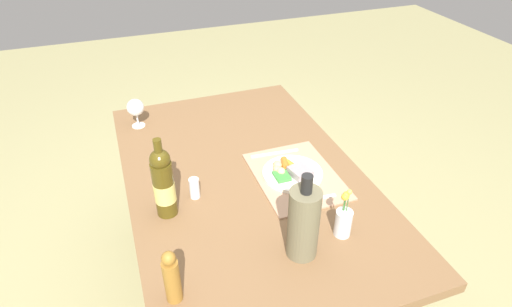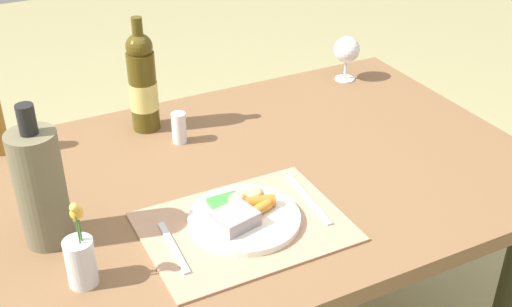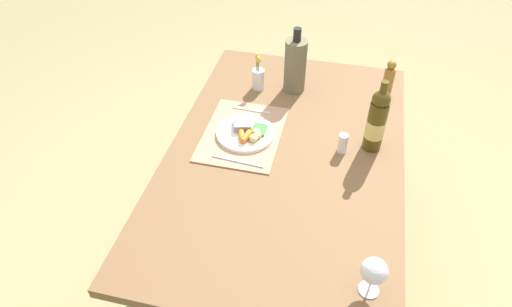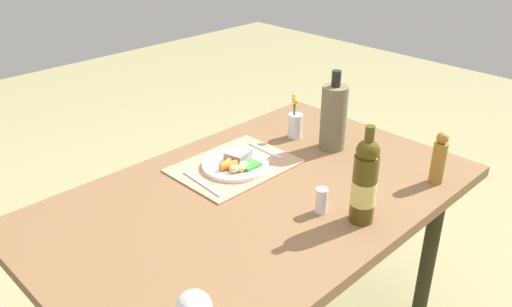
{
  "view_description": "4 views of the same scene",
  "coord_description": "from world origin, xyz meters",
  "px_view_note": "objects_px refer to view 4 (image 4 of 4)",
  "views": [
    {
      "loc": [
        -1.31,
        0.42,
        1.75
      ],
      "look_at": [
        0.03,
        -0.06,
        0.77
      ],
      "focal_mm": 30.02,
      "sensor_mm": 36.0,
      "label": 1
    },
    {
      "loc": [
        -0.56,
        -1.19,
        1.55
      ],
      "look_at": [
        0.06,
        0.03,
        0.73
      ],
      "focal_mm": 45.48,
      "sensor_mm": 36.0,
      "label": 2
    },
    {
      "loc": [
        1.34,
        0.2,
        1.92
      ],
      "look_at": [
        0.09,
        -0.1,
        0.76
      ],
      "focal_mm": 32.01,
      "sensor_mm": 36.0,
      "label": 3
    },
    {
      "loc": [
        1.05,
        1.05,
        1.6
      ],
      "look_at": [
        -0.07,
        -0.08,
        0.8
      ],
      "focal_mm": 36.64,
      "sensor_mm": 36.0,
      "label": 4
    }
  ],
  "objects_px": {
    "dining_table": "(257,212)",
    "fork": "(265,150)",
    "cooler_bottle": "(334,117)",
    "wine_bottle": "(365,182)",
    "pepper_mill": "(439,159)",
    "salt_shaker": "(321,201)",
    "dinner_plate": "(236,164)",
    "knife": "(202,184)",
    "flower_vase": "(295,123)"
  },
  "relations": [
    {
      "from": "flower_vase",
      "to": "dining_table",
      "type": "bearing_deg",
      "value": 26.12
    },
    {
      "from": "dinner_plate",
      "to": "knife",
      "type": "xyz_separation_m",
      "value": [
        0.17,
        0.01,
        -0.01
      ]
    },
    {
      "from": "dinner_plate",
      "to": "flower_vase",
      "type": "bearing_deg",
      "value": -174.94
    },
    {
      "from": "dining_table",
      "to": "dinner_plate",
      "type": "distance_m",
      "value": 0.21
    },
    {
      "from": "cooler_bottle",
      "to": "pepper_mill",
      "type": "bearing_deg",
      "value": 95.19
    },
    {
      "from": "dinner_plate",
      "to": "flower_vase",
      "type": "relative_size",
      "value": 1.29
    },
    {
      "from": "fork",
      "to": "cooler_bottle",
      "type": "height_order",
      "value": "cooler_bottle"
    },
    {
      "from": "cooler_bottle",
      "to": "salt_shaker",
      "type": "bearing_deg",
      "value": 33.87
    },
    {
      "from": "fork",
      "to": "flower_vase",
      "type": "height_order",
      "value": "flower_vase"
    },
    {
      "from": "dining_table",
      "to": "wine_bottle",
      "type": "bearing_deg",
      "value": 109.49
    },
    {
      "from": "pepper_mill",
      "to": "knife",
      "type": "bearing_deg",
      "value": -42.96
    },
    {
      "from": "knife",
      "to": "dinner_plate",
      "type": "bearing_deg",
      "value": -172.93
    },
    {
      "from": "knife",
      "to": "pepper_mill",
      "type": "bearing_deg",
      "value": 141.56
    },
    {
      "from": "dinner_plate",
      "to": "wine_bottle",
      "type": "xyz_separation_m",
      "value": [
        -0.05,
        0.51,
        0.11
      ]
    },
    {
      "from": "dinner_plate",
      "to": "dining_table",
      "type": "bearing_deg",
      "value": 68.05
    },
    {
      "from": "dining_table",
      "to": "fork",
      "type": "distance_m",
      "value": 0.32
    },
    {
      "from": "knife",
      "to": "cooler_bottle",
      "type": "xyz_separation_m",
      "value": [
        -0.55,
        0.13,
        0.12
      ]
    },
    {
      "from": "fork",
      "to": "cooler_bottle",
      "type": "relative_size",
      "value": 0.56
    },
    {
      "from": "fork",
      "to": "knife",
      "type": "bearing_deg",
      "value": 7.08
    },
    {
      "from": "flower_vase",
      "to": "wine_bottle",
      "type": "relative_size",
      "value": 0.6
    },
    {
      "from": "knife",
      "to": "pepper_mill",
      "type": "height_order",
      "value": "pepper_mill"
    },
    {
      "from": "flower_vase",
      "to": "pepper_mill",
      "type": "bearing_deg",
      "value": 96.62
    },
    {
      "from": "fork",
      "to": "salt_shaker",
      "type": "distance_m",
      "value": 0.45
    },
    {
      "from": "dining_table",
      "to": "knife",
      "type": "relative_size",
      "value": 6.94
    },
    {
      "from": "cooler_bottle",
      "to": "pepper_mill",
      "type": "relative_size",
      "value": 1.65
    },
    {
      "from": "cooler_bottle",
      "to": "wine_bottle",
      "type": "bearing_deg",
      "value": 48.05
    },
    {
      "from": "fork",
      "to": "knife",
      "type": "height_order",
      "value": "same"
    },
    {
      "from": "salt_shaker",
      "to": "knife",
      "type": "bearing_deg",
      "value": -67.62
    },
    {
      "from": "knife",
      "to": "flower_vase",
      "type": "xyz_separation_m",
      "value": [
        -0.52,
        -0.04,
        0.05
      ]
    },
    {
      "from": "knife",
      "to": "pepper_mill",
      "type": "distance_m",
      "value": 0.81
    },
    {
      "from": "salt_shaker",
      "to": "fork",
      "type": "bearing_deg",
      "value": -112.81
    },
    {
      "from": "dinner_plate",
      "to": "knife",
      "type": "distance_m",
      "value": 0.17
    },
    {
      "from": "dinner_plate",
      "to": "wine_bottle",
      "type": "bearing_deg",
      "value": 95.19
    },
    {
      "from": "flower_vase",
      "to": "fork",
      "type": "bearing_deg",
      "value": 3.96
    },
    {
      "from": "dining_table",
      "to": "dinner_plate",
      "type": "bearing_deg",
      "value": -111.95
    },
    {
      "from": "cooler_bottle",
      "to": "flower_vase",
      "type": "relative_size",
      "value": 1.66
    },
    {
      "from": "knife",
      "to": "flower_vase",
      "type": "bearing_deg",
      "value": -171.22
    },
    {
      "from": "knife",
      "to": "salt_shaker",
      "type": "xyz_separation_m",
      "value": [
        -0.16,
        0.39,
        0.03
      ]
    },
    {
      "from": "dining_table",
      "to": "pepper_mill",
      "type": "distance_m",
      "value": 0.64
    },
    {
      "from": "flower_vase",
      "to": "pepper_mill",
      "type": "height_order",
      "value": "same"
    },
    {
      "from": "flower_vase",
      "to": "wine_bottle",
      "type": "height_order",
      "value": "wine_bottle"
    },
    {
      "from": "pepper_mill",
      "to": "salt_shaker",
      "type": "bearing_deg",
      "value": -20.4
    },
    {
      "from": "fork",
      "to": "wine_bottle",
      "type": "xyz_separation_m",
      "value": [
        0.12,
        0.53,
        0.12
      ]
    },
    {
      "from": "dinner_plate",
      "to": "fork",
      "type": "distance_m",
      "value": 0.17
    },
    {
      "from": "dining_table",
      "to": "cooler_bottle",
      "type": "xyz_separation_m",
      "value": [
        -0.45,
        -0.04,
        0.2
      ]
    },
    {
      "from": "fork",
      "to": "salt_shaker",
      "type": "xyz_separation_m",
      "value": [
        0.17,
        0.41,
        0.03
      ]
    },
    {
      "from": "dinner_plate",
      "to": "wine_bottle",
      "type": "distance_m",
      "value": 0.52
    },
    {
      "from": "dinner_plate",
      "to": "salt_shaker",
      "type": "xyz_separation_m",
      "value": [
        0.01,
        0.39,
        0.02
      ]
    },
    {
      "from": "dining_table",
      "to": "wine_bottle",
      "type": "relative_size",
      "value": 4.72
    },
    {
      "from": "dining_table",
      "to": "fork",
      "type": "xyz_separation_m",
      "value": [
        -0.24,
        -0.19,
        0.08
      ]
    }
  ]
}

